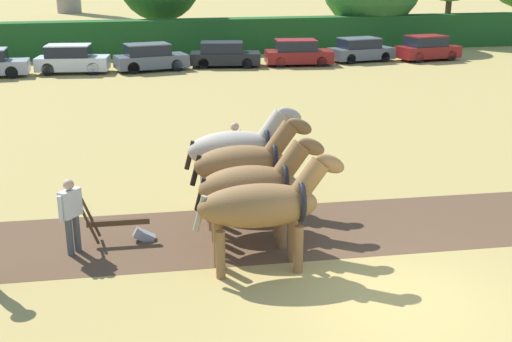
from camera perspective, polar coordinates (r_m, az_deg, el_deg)
name	(u,v)px	position (r m, az deg, el deg)	size (l,w,h in m)	color
ground_plane	(400,301)	(11.78, 12.64, -11.23)	(240.00, 240.00, 0.00)	#A88E4C
plowed_furrow_strip	(62,246)	(14.20, -16.86, -6.36)	(25.96, 3.16, 0.01)	brown
hedgerow	(174,37)	(42.96, -7.34, 11.70)	(68.77, 1.78, 2.28)	#1E511E
draft_horse_lead_left	(264,205)	(12.10, 0.72, -3.07)	(2.96, 1.05, 2.35)	brown
draft_horse_lead_right	(254,186)	(13.18, -0.17, -1.38)	(2.78, 1.11, 2.36)	brown
draft_horse_trail_left	(246,164)	(14.24, -0.90, 0.61)	(2.81, 1.05, 2.51)	brown
draft_horse_trail_right	(239,149)	(15.34, -1.56, 1.94)	(2.90, 1.11, 2.51)	#B2A38E
plow	(125,228)	(13.95, -11.60, -4.97)	(1.57, 0.49, 1.13)	#4C331E
farmer_at_plow	(71,211)	(13.45, -16.12, -3.45)	(0.46, 0.51, 1.59)	#4C4C4C
farmer_beside_team	(235,148)	(17.08, -1.88, 2.04)	(0.39, 0.62, 1.69)	#38332D
parked_car_center_left	(72,59)	(36.73, -16.07, 9.51)	(4.04, 2.31, 1.55)	silver
parked_car_center	(150,58)	(36.62, -9.39, 9.91)	(4.16, 2.38, 1.51)	#565B66
parked_car_center_right	(224,55)	(37.76, -2.84, 10.29)	(4.29, 2.62, 1.42)	black
parked_car_right	(298,53)	(38.29, 3.73, 10.43)	(4.07, 2.29, 1.50)	maroon
parked_car_far_right	(361,50)	(40.27, 9.29, 10.56)	(4.04, 2.27, 1.44)	#565B66
parked_car_end_right	(427,48)	(41.60, 14.98, 10.48)	(4.01, 2.19, 1.52)	maroon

